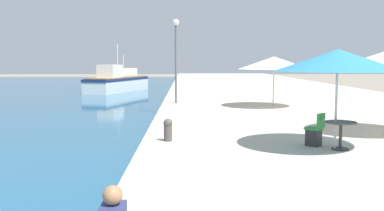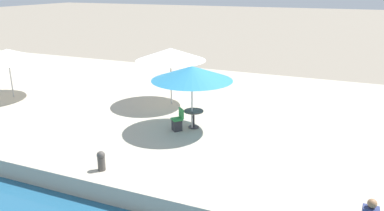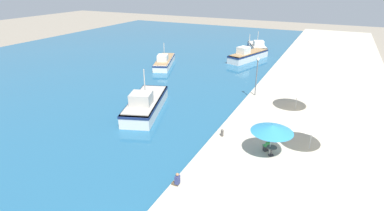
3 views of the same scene
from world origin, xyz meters
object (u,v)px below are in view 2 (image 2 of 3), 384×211
(cafe_chair_left, at_px, (177,123))
(mooring_bollard, at_px, (101,160))
(cafe_umbrella_pink, at_px, (192,73))
(cafe_table, at_px, (194,115))
(cafe_umbrella_white, at_px, (171,54))
(cafe_umbrella_striped, at_px, (7,55))

(cafe_chair_left, distance_m, mooring_bollard, 4.11)
(cafe_umbrella_pink, xyz_separation_m, cafe_table, (0.14, -0.02, -1.80))
(cafe_umbrella_white, relative_size, cafe_umbrella_striped, 0.95)
(cafe_umbrella_pink, bearing_deg, cafe_chair_left, 129.82)
(cafe_table, distance_m, mooring_bollard, 4.74)
(cafe_umbrella_pink, relative_size, mooring_bollard, 4.96)
(cafe_umbrella_white, xyz_separation_m, mooring_bollard, (-7.16, -1.00, -2.11))
(cafe_umbrella_pink, height_order, cafe_table, cafe_umbrella_pink)
(cafe_chair_left, bearing_deg, cafe_umbrella_striped, 37.28)
(cafe_umbrella_white, bearing_deg, mooring_bollard, -172.05)
(cafe_umbrella_pink, xyz_separation_m, cafe_umbrella_striped, (0.52, 10.40, -0.11))
(cafe_umbrella_white, xyz_separation_m, cafe_table, (-2.60, -2.28, -1.93))
(cafe_table, bearing_deg, mooring_bollard, 164.32)
(cafe_umbrella_white, height_order, cafe_table, cafe_umbrella_white)
(cafe_umbrella_white, height_order, cafe_chair_left, cafe_umbrella_white)
(cafe_umbrella_pink, distance_m, cafe_table, 1.81)
(cafe_table, bearing_deg, cafe_umbrella_pink, 173.61)
(cafe_chair_left, bearing_deg, cafe_table, -90.00)
(cafe_table, relative_size, cafe_chair_left, 0.88)
(cafe_umbrella_white, distance_m, cafe_table, 3.96)
(cafe_umbrella_white, height_order, mooring_bollard, cafe_umbrella_white)
(cafe_umbrella_striped, distance_m, cafe_chair_left, 10.14)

